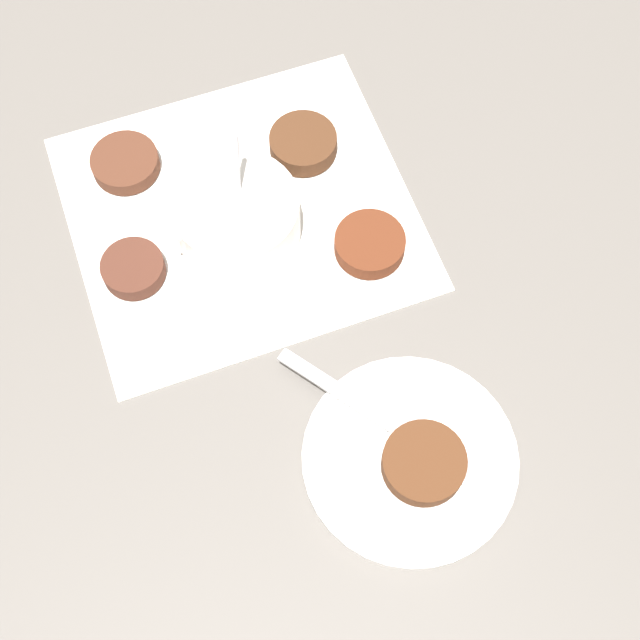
# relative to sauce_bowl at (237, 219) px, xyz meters

# --- Properties ---
(ground_plane) EXTENTS (4.00, 4.00, 0.00)m
(ground_plane) POSITION_rel_sauce_bowl_xyz_m (-0.04, -0.01, -0.03)
(ground_plane) COLOR #605B56
(napkin) EXTENTS (0.37, 0.35, 0.00)m
(napkin) POSITION_rel_sauce_bowl_xyz_m (-0.01, -0.02, -0.03)
(napkin) COLOR white
(napkin) RESTS_ON ground_plane
(sauce_bowl) EXTENTS (0.13, 0.12, 0.11)m
(sauce_bowl) POSITION_rel_sauce_bowl_xyz_m (0.00, 0.00, 0.00)
(sauce_bowl) COLOR white
(sauce_bowl) RESTS_ON napkin
(fritter_0) EXTENTS (0.06, 0.06, 0.02)m
(fritter_0) POSITION_rel_sauce_bowl_xyz_m (0.10, -0.01, -0.02)
(fritter_0) COLOR #4C291D
(fritter_0) RESTS_ON napkin
(fritter_1) EXTENTS (0.07, 0.07, 0.02)m
(fritter_1) POSITION_rel_sauce_bowl_xyz_m (-0.10, -0.05, -0.01)
(fritter_1) COLOR #4A2B19
(fritter_1) RESTS_ON napkin
(fritter_2) EXTENTS (0.07, 0.07, 0.02)m
(fritter_2) POSITION_rel_sauce_bowl_xyz_m (-0.10, 0.08, -0.01)
(fritter_2) COLOR #5A2917
(fritter_2) RESTS_ON napkin
(fritter_3) EXTENTS (0.07, 0.07, 0.02)m
(fritter_3) POSITION_rel_sauce_bowl_xyz_m (0.06, -0.12, -0.02)
(fritter_3) COLOR #502C1D
(fritter_3) RESTS_ON napkin
(serving_plate) EXTENTS (0.18, 0.18, 0.02)m
(serving_plate) POSITION_rel_sauce_bowl_xyz_m (-0.02, 0.27, -0.02)
(serving_plate) COLOR white
(serving_plate) RESTS_ON ground_plane
(fritter_on_plate) EXTENTS (0.07, 0.07, 0.02)m
(fritter_on_plate) POSITION_rel_sauce_bowl_xyz_m (-0.02, 0.28, -0.00)
(fritter_on_plate) COLOR #512D19
(fritter_on_plate) RESTS_ON serving_plate
(fork) EXTENTS (0.10, 0.18, 0.00)m
(fork) POSITION_rel_sauce_bowl_xyz_m (-0.02, 0.24, -0.01)
(fork) COLOR silver
(fork) RESTS_ON serving_plate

